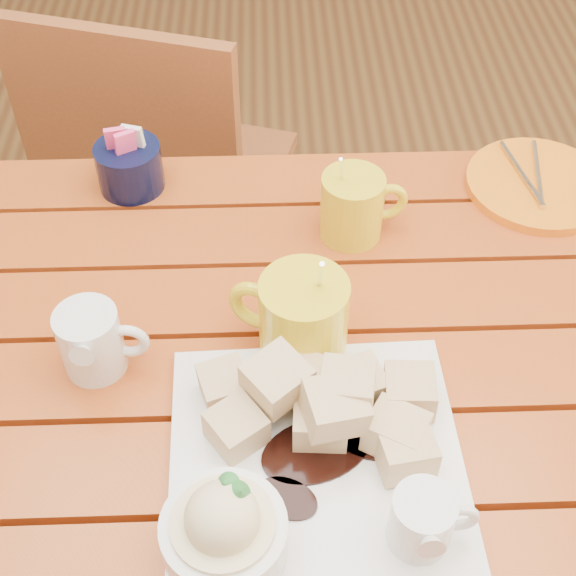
{
  "coord_description": "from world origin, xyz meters",
  "views": [
    {
      "loc": [
        -0.01,
        -0.54,
        1.47
      ],
      "look_at": [
        0.01,
        0.06,
        0.82
      ],
      "focal_mm": 50.0,
      "sensor_mm": 36.0,
      "label": 1
    }
  ],
  "objects_px": {
    "coffee_mug_right": "(354,205)",
    "chair_far": "(162,180)",
    "dessert_plate": "(302,466)",
    "coffee_mug_left": "(301,318)",
    "table": "(279,426)",
    "orange_saucer": "(540,184)"
  },
  "relations": [
    {
      "from": "dessert_plate",
      "to": "chair_far",
      "type": "distance_m",
      "value": 0.91
    },
    {
      "from": "table",
      "to": "coffee_mug_left",
      "type": "bearing_deg",
      "value": 50.26
    },
    {
      "from": "dessert_plate",
      "to": "coffee_mug_right",
      "type": "xyz_separation_m",
      "value": [
        0.08,
        0.37,
        0.01
      ]
    },
    {
      "from": "coffee_mug_left",
      "to": "orange_saucer",
      "type": "xyz_separation_m",
      "value": [
        0.35,
        0.28,
        -0.05
      ]
    },
    {
      "from": "dessert_plate",
      "to": "coffee_mug_left",
      "type": "height_order",
      "value": "coffee_mug_left"
    },
    {
      "from": "table",
      "to": "dessert_plate",
      "type": "xyz_separation_m",
      "value": [
        0.02,
        -0.14,
        0.14
      ]
    },
    {
      "from": "dessert_plate",
      "to": "coffee_mug_right",
      "type": "height_order",
      "value": "coffee_mug_right"
    },
    {
      "from": "coffee_mug_left",
      "to": "orange_saucer",
      "type": "relative_size",
      "value": 0.82
    },
    {
      "from": "table",
      "to": "coffee_mug_left",
      "type": "xyz_separation_m",
      "value": [
        0.03,
        0.03,
        0.16
      ]
    },
    {
      "from": "table",
      "to": "dessert_plate",
      "type": "distance_m",
      "value": 0.2
    },
    {
      "from": "coffee_mug_right",
      "to": "dessert_plate",
      "type": "bearing_deg",
      "value": -112.26
    },
    {
      "from": "table",
      "to": "orange_saucer",
      "type": "distance_m",
      "value": 0.49
    },
    {
      "from": "dessert_plate",
      "to": "chair_far",
      "type": "height_order",
      "value": "dessert_plate"
    },
    {
      "from": "orange_saucer",
      "to": "chair_far",
      "type": "relative_size",
      "value": 0.23
    },
    {
      "from": "dessert_plate",
      "to": "coffee_mug_right",
      "type": "relative_size",
      "value": 2.23
    },
    {
      "from": "table",
      "to": "chair_far",
      "type": "relative_size",
      "value": 1.41
    },
    {
      "from": "table",
      "to": "chair_far",
      "type": "height_order",
      "value": "chair_far"
    },
    {
      "from": "coffee_mug_left",
      "to": "table",
      "type": "bearing_deg",
      "value": -105.3
    },
    {
      "from": "orange_saucer",
      "to": "chair_far",
      "type": "height_order",
      "value": "chair_far"
    },
    {
      "from": "table",
      "to": "dessert_plate",
      "type": "relative_size",
      "value": 3.98
    },
    {
      "from": "coffee_mug_right",
      "to": "chair_far",
      "type": "relative_size",
      "value": 0.16
    },
    {
      "from": "coffee_mug_right",
      "to": "chair_far",
      "type": "xyz_separation_m",
      "value": [
        -0.31,
        0.46,
        -0.32
      ]
    }
  ]
}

